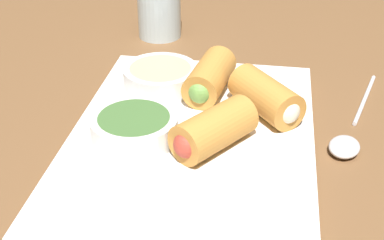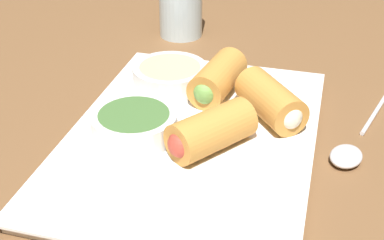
{
  "view_description": "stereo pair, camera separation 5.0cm",
  "coord_description": "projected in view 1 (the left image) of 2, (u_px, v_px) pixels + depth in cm",
  "views": [
    {
      "loc": [
        -48.96,
        -9.56,
        34.1
      ],
      "look_at": [
        -2.74,
        -2.18,
        5.18
      ],
      "focal_mm": 50.0,
      "sensor_mm": 36.0,
      "label": 1
    },
    {
      "loc": [
        -47.91,
        -14.45,
        34.1
      ],
      "look_at": [
        -2.74,
        -2.18,
        5.18
      ],
      "focal_mm": 50.0,
      "sensor_mm": 36.0,
      "label": 2
    }
  ],
  "objects": [
    {
      "name": "table_surface",
      "position": [
        177.0,
        137.0,
        0.6
      ],
      "size": [
        180.0,
        140.0,
        2.0
      ],
      "color": "brown",
      "rests_on": "ground"
    },
    {
      "name": "dipping_bowl_near",
      "position": [
        134.0,
        127.0,
        0.54
      ],
      "size": [
        8.98,
        8.98,
        2.56
      ],
      "color": "silver",
      "rests_on": "serving_plate"
    },
    {
      "name": "dipping_bowl_far",
      "position": [
        161.0,
        77.0,
        0.64
      ],
      "size": [
        8.98,
        8.98,
        2.56
      ],
      "color": "silver",
      "rests_on": "serving_plate"
    },
    {
      "name": "roll_front_left",
      "position": [
        268.0,
        98.0,
        0.58
      ],
      "size": [
        9.44,
        8.73,
        4.19
      ],
      "color": "#C68438",
      "rests_on": "serving_plate"
    },
    {
      "name": "serving_plate",
      "position": [
        192.0,
        139.0,
        0.56
      ],
      "size": [
        35.3,
        25.22,
        1.5
      ],
      "color": "white",
      "rests_on": "table_surface"
    },
    {
      "name": "roll_front_right",
      "position": [
        211.0,
        131.0,
        0.52
      ],
      "size": [
        9.53,
        8.53,
        4.19
      ],
      "color": "#C68438",
      "rests_on": "serving_plate"
    },
    {
      "name": "spoon",
      "position": [
        348.0,
        139.0,
        0.57
      ],
      "size": [
        20.18,
        7.55,
        1.42
      ],
      "color": "silver",
      "rests_on": "table_surface"
    },
    {
      "name": "drinking_glass",
      "position": [
        159.0,
        5.0,
        0.8
      ],
      "size": [
        6.49,
        6.49,
        9.82
      ],
      "color": "silver",
      "rests_on": "table_surface"
    },
    {
      "name": "roll_back_left",
      "position": [
        209.0,
        78.0,
        0.62
      ],
      "size": [
        9.69,
        5.51,
        4.19
      ],
      "color": "#C68438",
      "rests_on": "serving_plate"
    }
  ]
}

